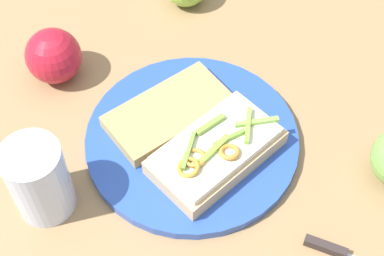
# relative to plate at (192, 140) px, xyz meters

# --- Properties ---
(ground_plane) EXTENTS (2.00, 2.00, 0.00)m
(ground_plane) POSITION_rel_plate_xyz_m (0.00, 0.00, -0.01)
(ground_plane) COLOR #91714A
(ground_plane) RESTS_ON ground
(plate) EXTENTS (0.29, 0.29, 0.02)m
(plate) POSITION_rel_plate_xyz_m (0.00, 0.00, 0.00)
(plate) COLOR #284DB2
(plate) RESTS_ON ground_plane
(sandwich) EXTENTS (0.19, 0.20, 0.05)m
(sandwich) POSITION_rel_plate_xyz_m (-0.04, -0.03, 0.03)
(sandwich) COLOR tan
(sandwich) RESTS_ON plate
(bread_slice_side) EXTENTS (0.17, 0.19, 0.02)m
(bread_slice_side) POSITION_rel_plate_xyz_m (0.04, 0.03, 0.02)
(bread_slice_side) COLOR tan
(bread_slice_side) RESTS_ON plate
(apple_3) EXTENTS (0.11, 0.11, 0.08)m
(apple_3) POSITION_rel_plate_xyz_m (0.14, 0.20, 0.03)
(apple_3) COLOR #B2192B
(apple_3) RESTS_ON ground_plane
(drinking_glass) EXTENTS (0.07, 0.07, 0.11)m
(drinking_glass) POSITION_rel_plate_xyz_m (-0.08, 0.19, 0.05)
(drinking_glass) COLOR silver
(drinking_glass) RESTS_ON ground_plane
(knife) EXTENTS (0.06, 0.11, 0.01)m
(knife) POSITION_rel_plate_xyz_m (-0.17, -0.17, -0.00)
(knife) COLOR silver
(knife) RESTS_ON ground_plane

